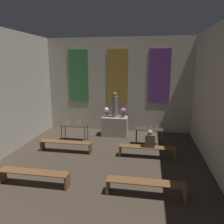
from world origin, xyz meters
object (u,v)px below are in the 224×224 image
object	(u,v)px
statue	(115,106)
flower_vase_left	(107,111)
pew_second_left	(34,175)
candle_rack_right	(149,131)
flower_vase_right	(123,112)
pew_back_left	(66,144)
pew_second_right	(146,185)
person_seated	(150,140)
candle_rack_left	(75,127)
pew_back_right	(147,149)
altar	(115,126)

from	to	relation	value
statue	flower_vase_left	xyz separation A→B (m)	(-0.40, -0.00, -0.29)
pew_second_left	candle_rack_right	bearing A→B (deg)	48.90
flower_vase_right	pew_back_left	distance (m)	3.23
pew_second_right	person_seated	size ratio (longest dim) A/B	3.16
flower_vase_left	candle_rack_right	xyz separation A→B (m)	(2.08, -1.10, -0.56)
candle_rack_left	pew_back_left	size ratio (longest dim) A/B	0.55
pew_back_right	candle_rack_left	bearing A→B (deg)	159.01
statue	candle_rack_right	world-z (taller)	statue
statue	candle_rack_left	bearing A→B (deg)	-146.81
pew_second_left	pew_back_right	bearing A→B (deg)	37.91
altar	flower_vase_right	size ratio (longest dim) A/B	2.67
altar	flower_vase_right	bearing A→B (deg)	0.00
flower_vase_left	candle_rack_right	world-z (taller)	flower_vase_left
altar	pew_back_left	size ratio (longest dim) A/B	0.59
candle_rack_left	candle_rack_right	world-z (taller)	same
pew_back_left	person_seated	xyz separation A→B (m)	(3.32, 0.00, 0.39)
pew_back_left	pew_back_right	distance (m)	3.23
statue	pew_second_right	bearing A→B (deg)	-71.69
flower_vase_left	candle_rack_left	world-z (taller)	flower_vase_left
candle_rack_left	pew_back_right	xyz separation A→B (m)	(3.29, -1.26, -0.34)
statue	person_seated	world-z (taller)	statue
pew_second_left	pew_back_left	world-z (taller)	same
flower_vase_left	pew_second_right	bearing A→B (deg)	-67.54
pew_back_right	pew_second_right	bearing A→B (deg)	-90.00
candle_rack_right	pew_second_right	bearing A→B (deg)	-91.03
statue	pew_back_right	bearing A→B (deg)	-55.67
candle_rack_left	candle_rack_right	size ratio (longest dim) A/B	1.00
flower_vase_right	statue	bearing A→B (deg)	180.00
candle_rack_left	pew_back_left	world-z (taller)	candle_rack_left
altar	person_seated	size ratio (longest dim) A/B	1.86
flower_vase_left	pew_back_right	world-z (taller)	flower_vase_left
candle_rack_right	altar	bearing A→B (deg)	146.83
statue	pew_second_right	size ratio (longest dim) A/B	0.58
flower_vase_right	candle_rack_right	bearing A→B (deg)	-40.67
flower_vase_right	pew_second_left	world-z (taller)	flower_vase_right
candle_rack_left	pew_second_right	world-z (taller)	candle_rack_left
candle_rack_right	pew_second_left	distance (m)	5.02
pew_back_left	candle_rack_right	bearing A→B (deg)	20.99
pew_back_right	pew_back_left	bearing A→B (deg)	180.00
flower_vase_right	candle_rack_right	world-z (taller)	flower_vase_right
candle_rack_left	candle_rack_right	distance (m)	3.36
flower_vase_left	altar	bearing A→B (deg)	0.00
candle_rack_right	pew_back_right	distance (m)	1.31
flower_vase_right	pew_second_right	distance (m)	5.10
statue	pew_second_left	xyz separation A→B (m)	(-1.61, -4.88, -1.18)
flower_vase_right	candle_rack_right	distance (m)	1.78
candle_rack_right	pew_second_right	world-z (taller)	candle_rack_right
flower_vase_left	candle_rack_right	distance (m)	2.42
pew_second_left	pew_second_right	world-z (taller)	same
flower_vase_left	candle_rack_left	distance (m)	1.78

